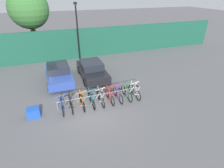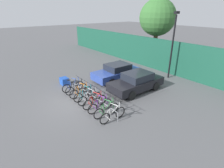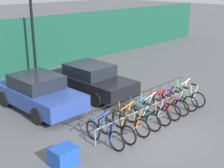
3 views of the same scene
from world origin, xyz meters
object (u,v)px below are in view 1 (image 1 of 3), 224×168
object	(u,v)px
cargo_crate	(34,113)
bicycle_orange	(82,102)
bicycle_silver	(101,98)
lamp_post	(78,30)
bicycle_black	(71,104)
bicycle_green	(127,93)
bicycle_teal	(92,100)
bicycle_blue	(62,105)
tree_behind_hoarding	(29,9)
bicycle_purple	(118,95)
car_blue	(59,73)
bicycle_red	(110,96)
bicycle_white	(135,91)
car_black	(92,70)
bike_rack	(100,95)

from	to	relation	value
cargo_crate	bicycle_orange	bearing A→B (deg)	0.05
bicycle_silver	lamp_post	xyz separation A→B (m)	(0.23, 7.97, 2.72)
bicycle_black	bicycle_green	distance (m)	3.69
bicycle_orange	bicycle_teal	distance (m)	0.60
bicycle_black	bicycle_silver	bearing A→B (deg)	-1.39
bicycle_blue	bicycle_silver	size ratio (longest dim) A/B	1.00
tree_behind_hoarding	bicycle_purple	bearing A→B (deg)	-65.10
car_blue	bicycle_teal	bearing A→B (deg)	-68.39
bicycle_red	tree_behind_hoarding	distance (m)	12.46
bicycle_white	bicycle_orange	bearing A→B (deg)	-177.40
bicycle_red	car_blue	distance (m)	4.89
bicycle_silver	lamp_post	world-z (taller)	lamp_post
bicycle_purple	cargo_crate	size ratio (longest dim) A/B	2.44
bicycle_teal	bicycle_white	size ratio (longest dim) A/B	1.00
bicycle_teal	car_black	bearing A→B (deg)	78.87
bicycle_black	lamp_post	world-z (taller)	lamp_post
bike_rack	bicycle_white	xyz separation A→B (m)	(2.40, -0.15, -0.13)
bicycle_orange	bicycle_silver	xyz separation A→B (m)	(1.19, 0.00, 0.00)
car_blue	bicycle_orange	bearing A→B (deg)	-76.23
bicycle_black	bicycle_orange	distance (m)	0.68
bicycle_teal	bicycle_purple	size ratio (longest dim) A/B	1.00
bicycle_blue	bicycle_teal	bearing A→B (deg)	-1.63
bicycle_green	bicycle_white	world-z (taller)	same
bicycle_purple	bicycle_red	bearing A→B (deg)	177.41
bike_rack	bicycle_red	distance (m)	0.65
bicycle_purple	bicycle_white	distance (m)	1.22
car_black	bicycle_black	bearing A→B (deg)	-121.41
bicycle_blue	bicycle_purple	world-z (taller)	same
bicycle_teal	bicycle_purple	distance (m)	1.77
bicycle_black	bicycle_white	xyz separation A→B (m)	(4.27, 0.00, 0.00)
bicycle_white	tree_behind_hoarding	world-z (taller)	tree_behind_hoarding
bicycle_orange	lamp_post	bearing A→B (deg)	81.68
bicycle_green	car_black	distance (m)	4.01
car_blue	cargo_crate	bearing A→B (deg)	-114.27
bicycle_silver	bicycle_white	world-z (taller)	same
bicycle_red	bicycle_orange	bearing A→B (deg)	-178.65
bicycle_black	bicycle_white	world-z (taller)	same
bike_rack	bicycle_purple	world-z (taller)	bicycle_purple
lamp_post	bicycle_orange	bearing A→B (deg)	-100.11
bicycle_teal	car_blue	size ratio (longest dim) A/B	0.41
bicycle_orange	cargo_crate	bearing A→B (deg)	-178.15
bicycle_black	tree_behind_hoarding	world-z (taller)	tree_behind_hoarding
bicycle_orange	car_blue	distance (m)	4.13
bicycle_teal	bicycle_white	bearing A→B (deg)	3.90
bicycle_silver	cargo_crate	xyz separation A→B (m)	(-3.98, -0.00, -0.10)
bicycle_blue	lamp_post	bearing A→B (deg)	70.07
bicycle_black	car_black	xyz separation A→B (m)	(2.29, 3.75, 0.31)
bike_rack	lamp_post	distance (m)	8.25
bicycle_teal	bicycle_red	xyz separation A→B (m)	(1.20, 0.00, 0.00)
bicycle_red	bicycle_white	size ratio (longest dim) A/B	1.00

